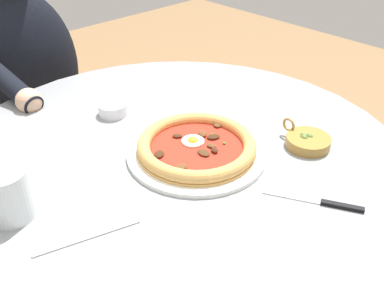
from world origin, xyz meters
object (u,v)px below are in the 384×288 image
Objects in this scene: water_glass at (9,198)px; diner_person at (37,125)px; ramekin_capers at (113,108)px; cafe_chair_diner at (20,112)px; pizza_on_plate at (197,147)px; steak_knife at (327,203)px; olive_pan at (307,141)px; fork_utensil at (88,237)px; dining_table at (176,197)px.

water_glass is 0.09× the size of diner_person.
ramekin_capers is (0.19, -0.36, -0.03)m from water_glass.
pizza_on_plate is at bearing -177.05° from cafe_chair_diner.
steak_knife is 1.36× the size of olive_pan.
fork_utensil is (-0.34, 0.29, -0.02)m from ramekin_capers.
diner_person reaches higher than water_glass.
dining_table is 0.37m from steak_knife.
pizza_on_plate is at bearing -80.06° from fork_utensil.
pizza_on_plate is 0.40m from water_glass.
dining_table is 1.28× the size of cafe_chair_diner.
fork_utensil is 1.03m from cafe_chair_diner.
diner_person is (1.07, 0.11, -0.24)m from steak_knife.
diner_person reaches higher than pizza_on_plate.
water_glass reaches higher than fork_utensil.
steak_knife reaches higher than fork_utensil.
diner_person is (0.49, 0.02, -0.25)m from ramekin_capers.
cafe_chair_diner is (1.06, 0.26, -0.25)m from olive_pan.
pizza_on_plate is at bearing 54.17° from olive_pan.
diner_person is at bearing -179.56° from cafe_chair_diner.
steak_knife is at bearing -174.23° from diner_person.
water_glass is at bearing 68.22° from olive_pan.
fork_utensil is at bearing 57.72° from steak_knife.
fork_utensil is at bearing 161.87° from diner_person.
dining_table is 0.33m from fork_utensil.
water_glass is 1.34× the size of ramekin_capers.
ramekin_capers is at bearing -178.00° from diner_person.
diner_person is (0.77, 0.05, -0.25)m from pizza_on_plate.
water_glass reaches higher than cafe_chair_diner.
cafe_chair_diner is at bearing 2.95° from pizza_on_plate.
fork_utensil is at bearing 108.56° from dining_table.
water_glass is at bearing 118.68° from ramekin_capers.
ramekin_capers is (0.28, 0.03, -0.00)m from pizza_on_plate.
pizza_on_plate reaches higher than dining_table.
dining_table is 0.74m from diner_person.
dining_table is 14.42× the size of ramekin_capers.
dining_table is 0.16m from pizza_on_plate.
olive_pan reaches higher than ramekin_capers.
steak_knife reaches higher than dining_table.
dining_table is 0.34m from olive_pan.
dining_table is 6.18× the size of steak_knife.
ramekin_capers is 0.09× the size of cafe_chair_diner.
water_glass is 0.12× the size of cafe_chair_diner.
olive_pan reaches higher than dining_table.
dining_table is at bearing -97.28° from water_glass.
cafe_chair_diner is at bearing 5.18° from steak_knife.
cafe_chair_diner is (0.91, 0.05, -0.26)m from pizza_on_plate.
cafe_chair_diner is at bearing -22.40° from water_glass.
ramekin_capers is 0.58× the size of olive_pan.
pizza_on_plate is at bearing -176.61° from diner_person.
steak_knife is 1.23m from cafe_chair_diner.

